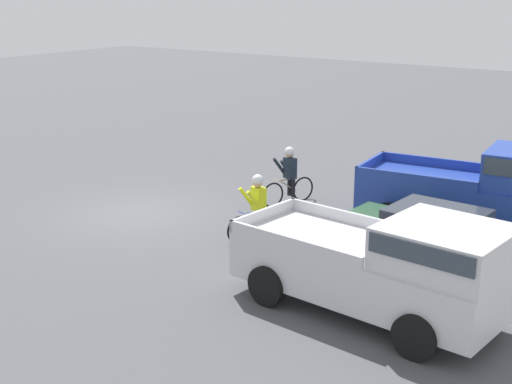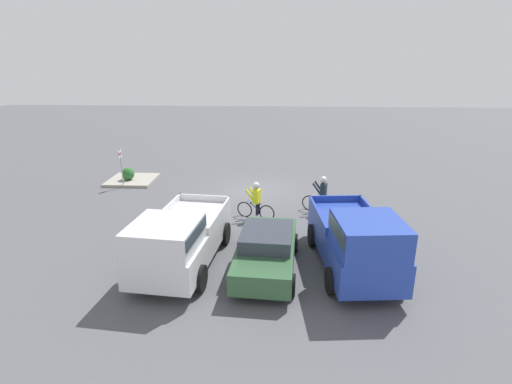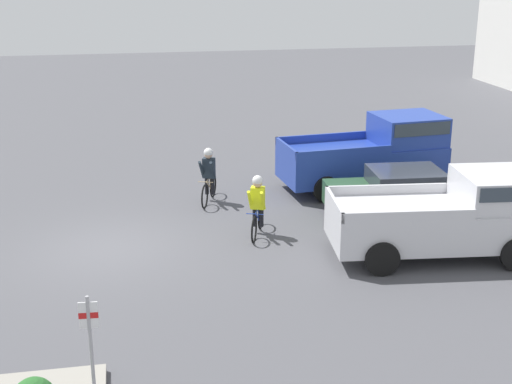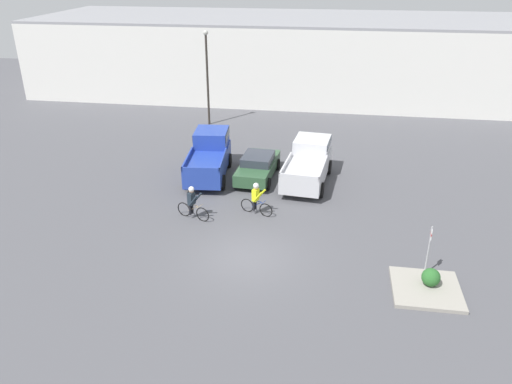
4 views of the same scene
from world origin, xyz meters
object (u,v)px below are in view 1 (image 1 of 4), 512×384
at_px(cyclist_0, 257,205).
at_px(sedan_0, 436,239).
at_px(pickup_truck_0, 484,190).
at_px(pickup_truck_1, 388,264).
at_px(cyclist_1, 289,174).

bearing_deg(cyclist_0, sedan_0, 97.58).
bearing_deg(pickup_truck_0, sedan_0, -2.49).
distance_m(pickup_truck_0, pickup_truck_1, 5.69).
distance_m(sedan_0, pickup_truck_1, 2.87).
bearing_deg(pickup_truck_1, sedan_0, -177.25).
bearing_deg(cyclist_1, pickup_truck_0, 95.03).
bearing_deg(sedan_0, pickup_truck_0, 177.51).
distance_m(pickup_truck_0, cyclist_0, 5.68).
xyz_separation_m(pickup_truck_0, pickup_truck_1, (5.69, 0.01, -0.09)).
height_order(sedan_0, cyclist_1, cyclist_1).
xyz_separation_m(sedan_0, pickup_truck_1, (2.85, 0.14, 0.38)).
relative_size(sedan_0, cyclist_1, 2.61).
xyz_separation_m(sedan_0, cyclist_1, (-2.36, -5.33, 0.16)).
height_order(pickup_truck_0, cyclist_0, pickup_truck_0).
height_order(pickup_truck_0, sedan_0, pickup_truck_0).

